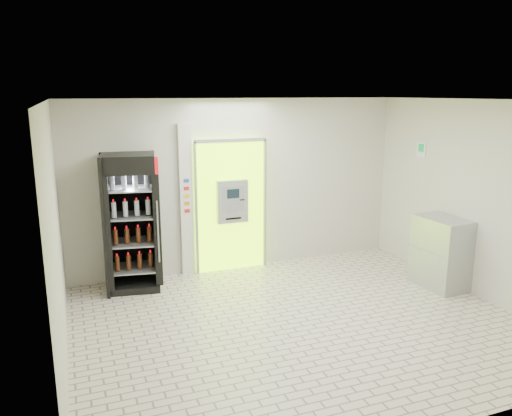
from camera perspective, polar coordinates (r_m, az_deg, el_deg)
ground at (r=7.08m, az=4.96°, el=-12.88°), size 6.00×6.00×0.00m
room_shell at (r=6.49m, az=5.28°, el=1.90°), size 6.00×6.00×6.00m
atm_assembly at (r=8.75m, az=-2.93°, el=0.37°), size 1.30×0.24×2.33m
pillar at (r=8.56m, az=-7.98°, el=0.85°), size 0.22×0.11×2.60m
beverage_cooler at (r=8.16m, az=-14.08°, el=-1.88°), size 0.92×0.87×2.17m
steel_cabinet at (r=8.60m, az=20.38°, el=-4.80°), size 0.64×0.90×1.15m
exit_sign at (r=9.23m, az=18.38°, el=6.37°), size 0.02×0.22×0.26m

